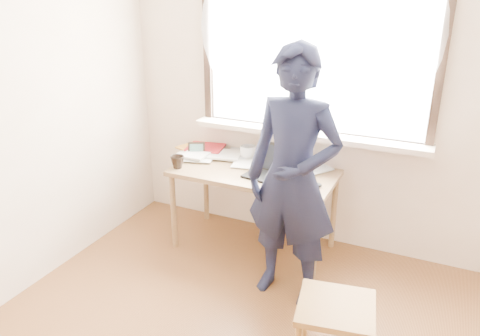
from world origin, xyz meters
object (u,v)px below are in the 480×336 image
at_px(work_chair, 336,315).
at_px(mug_dark, 177,162).
at_px(desk, 254,179).
at_px(mug_white, 248,152).
at_px(person, 293,179).
at_px(laptop, 271,169).

bearing_deg(work_chair, mug_dark, 151.68).
relative_size(desk, work_chair, 2.69).
relative_size(mug_white, work_chair, 0.29).
distance_m(desk, mug_white, 0.30).
distance_m(desk, person, 0.69).
xyz_separation_m(desk, person, (0.46, -0.45, 0.25)).
height_order(mug_dark, person, person).
distance_m(mug_white, work_chair, 1.66).
distance_m(laptop, person, 0.53).
bearing_deg(desk, mug_white, 123.94).
distance_m(laptop, work_chair, 1.28).
xyz_separation_m(desk, mug_dark, (-0.56, -0.20, 0.12)).
height_order(mug_dark, work_chair, mug_dark).
height_order(mug_white, work_chair, mug_white).
bearing_deg(mug_dark, person, -13.70).
bearing_deg(person, desk, 140.41).
relative_size(desk, mug_white, 9.17).
bearing_deg(mug_dark, laptop, 13.09).
bearing_deg(desk, work_chair, -47.52).
bearing_deg(mug_dark, work_chair, -28.32).
xyz_separation_m(desk, mug_white, (-0.15, 0.23, 0.12)).
relative_size(laptop, work_chair, 0.81).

